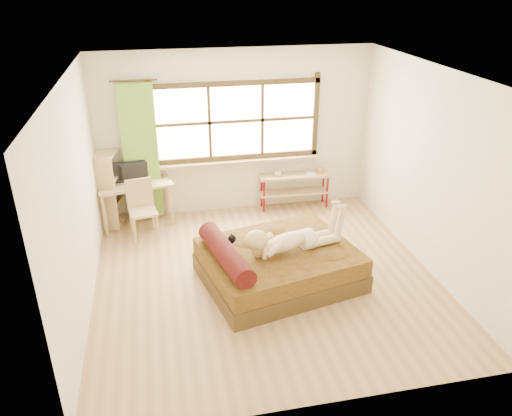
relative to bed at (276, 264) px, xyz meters
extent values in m
plane|color=#9E754C|center=(-0.11, 0.11, -0.26)|extent=(4.50, 4.50, 0.00)
plane|color=white|center=(-0.11, 0.11, 2.44)|extent=(4.50, 4.50, 0.00)
plane|color=silver|center=(-0.11, 2.36, 1.09)|extent=(4.50, 0.00, 4.50)
plane|color=silver|center=(-0.11, -2.14, 1.09)|extent=(4.50, 0.00, 4.50)
plane|color=silver|center=(-2.36, 0.11, 1.09)|extent=(0.00, 4.50, 4.50)
plane|color=silver|center=(2.14, 0.11, 1.09)|extent=(0.00, 4.50, 4.50)
cube|color=#FFEDBF|center=(-0.11, 2.36, 1.29)|extent=(2.60, 0.01, 1.30)
cube|color=tan|center=(-0.11, 2.28, 0.62)|extent=(2.80, 0.16, 0.04)
cube|color=#5B8925|center=(-1.66, 2.24, 0.89)|extent=(0.55, 0.10, 2.20)
cube|color=#382610|center=(0.05, 0.01, -0.14)|extent=(2.21, 1.92, 0.24)
cube|color=#37210C|center=(0.05, 0.01, 0.10)|extent=(2.16, 1.88, 0.24)
cylinder|color=black|center=(-0.68, -0.15, 0.33)|extent=(0.55, 1.33, 0.27)
cube|color=tan|center=(-1.80, 2.06, 0.44)|extent=(1.22, 0.72, 0.04)
cube|color=tan|center=(-2.28, 1.76, 0.08)|extent=(0.06, 0.06, 0.69)
cube|color=tan|center=(-1.25, 1.95, 0.08)|extent=(0.06, 0.06, 0.69)
cube|color=tan|center=(-2.36, 2.18, 0.08)|extent=(0.06, 0.06, 0.69)
cube|color=tan|center=(-1.32, 2.36, 0.08)|extent=(0.06, 0.06, 0.69)
imported|color=black|center=(-1.80, 2.11, 0.63)|extent=(0.60, 0.18, 0.34)
cube|color=tan|center=(-1.70, 1.61, 0.16)|extent=(0.46, 0.46, 0.04)
cube|color=tan|center=(-1.73, 1.79, 0.41)|extent=(0.40, 0.11, 0.46)
cube|color=tan|center=(-1.84, 1.41, -0.06)|extent=(0.04, 0.04, 0.40)
cube|color=tan|center=(-1.50, 1.47, -0.06)|extent=(0.04, 0.04, 0.40)
cube|color=tan|center=(-1.90, 1.75, -0.06)|extent=(0.04, 0.04, 0.40)
cube|color=tan|center=(-1.56, 1.81, -0.06)|extent=(0.04, 0.04, 0.40)
cube|color=tan|center=(0.86, 2.18, 0.33)|extent=(1.22, 0.34, 0.04)
cube|color=tan|center=(0.86, 2.18, 0.02)|extent=(1.22, 0.34, 0.03)
cylinder|color=maroon|center=(0.30, 2.08, 0.04)|extent=(0.04, 0.04, 0.61)
cylinder|color=maroon|center=(1.41, 2.04, 0.04)|extent=(0.04, 0.04, 0.61)
cylinder|color=maroon|center=(0.31, 2.32, 0.04)|extent=(0.04, 0.04, 0.61)
cylinder|color=maroon|center=(1.42, 2.29, 0.04)|extent=(0.04, 0.04, 0.61)
cube|color=#C47731|center=(1.31, 2.17, 0.39)|extent=(0.10, 0.10, 0.08)
imported|color=gray|center=(0.56, 2.18, 0.39)|extent=(0.11, 0.11, 0.09)
imported|color=gray|center=(1.06, 2.18, 0.35)|extent=(0.15, 0.20, 0.02)
cube|color=tan|center=(-2.19, 2.16, -0.21)|extent=(0.40, 0.56, 0.03)
cube|color=tan|center=(-2.19, 2.16, 0.18)|extent=(0.40, 0.56, 0.03)
cube|color=tan|center=(-2.19, 2.16, 0.56)|extent=(0.40, 0.56, 0.03)
cube|color=tan|center=(-2.19, 2.16, 0.95)|extent=(0.40, 0.56, 0.03)
cube|color=tan|center=(-2.24, 1.91, 0.37)|extent=(0.30, 0.09, 1.24)
cube|color=tan|center=(-2.14, 2.41, 0.37)|extent=(0.30, 0.09, 1.24)
camera|label=1|loc=(-1.39, -5.44, 3.51)|focal=35.00mm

